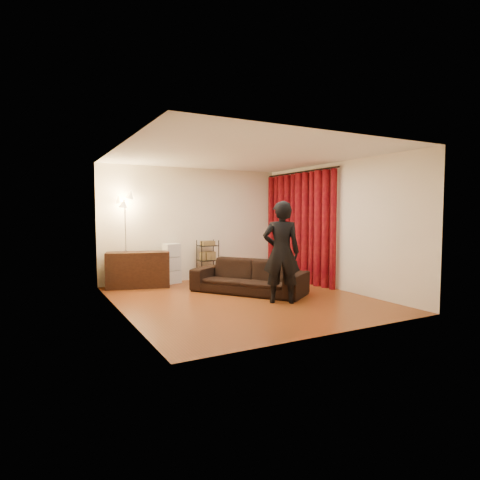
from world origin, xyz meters
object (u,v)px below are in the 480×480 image
floor_lamp (125,241)px  sofa (249,276)px  wire_shelf (208,260)px  storage_boxes (172,263)px  person (281,252)px  media_cabinet (138,270)px

floor_lamp → sofa: bearing=-40.6°
sofa → wire_shelf: (-0.13, 1.78, 0.15)m
sofa → wire_shelf: size_ratio=2.37×
sofa → storage_boxes: 2.08m
sofa → floor_lamp: 2.81m
sofa → person: size_ratio=1.25×
sofa → storage_boxes: (-1.03, 1.80, 0.13)m
media_cabinet → wire_shelf: size_ratio=1.38×
person → wire_shelf: person is taller
sofa → storage_boxes: size_ratio=2.49×
person → storage_boxes: bearing=-39.0°
media_cabinet → wire_shelf: wire_shelf is taller
sofa → floor_lamp: bearing=-166.1°
floor_lamp → media_cabinet: bearing=-26.4°
storage_boxes → person: bearing=-68.8°
person → media_cabinet: 3.36m
storage_boxes → wire_shelf: wire_shelf is taller
media_cabinet → wire_shelf: 1.72m
storage_boxes → floor_lamp: floor_lamp is taller
media_cabinet → storage_boxes: 0.82m
storage_boxes → floor_lamp: 1.18m
media_cabinet → storage_boxes: bearing=25.5°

